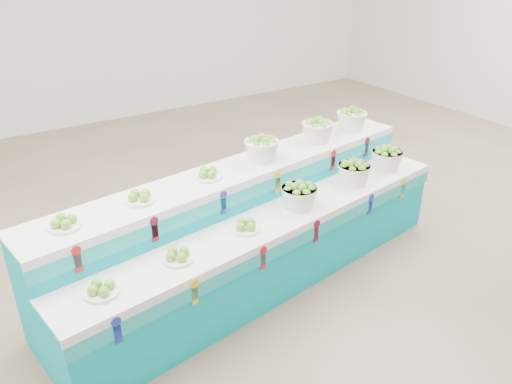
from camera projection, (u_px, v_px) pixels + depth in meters
ground at (314, 231)px, 5.58m from camera, size 10.00×10.00×0.00m
display_stand at (256, 227)px, 4.66m from camera, size 4.14×1.61×1.02m
plate_lower_left at (101, 288)px, 3.42m from camera, size 0.27×0.27×0.10m
plate_lower_mid at (178, 255)px, 3.78m from camera, size 0.27×0.27×0.10m
plate_lower_right at (246, 225)px, 4.18m from camera, size 0.27×0.27×0.10m
basket_lower_left at (299, 195)px, 4.51m from camera, size 0.37×0.37×0.24m
basket_lower_mid at (354, 172)px, 4.97m from camera, size 0.37×0.37×0.24m
basket_lower_right at (387, 158)px, 5.28m from camera, size 0.37×0.37×0.24m
plate_upper_left at (64, 222)px, 3.62m from camera, size 0.27×0.27×0.10m
plate_upper_mid at (140, 196)px, 3.99m from camera, size 0.27×0.27×0.10m
plate_upper_right at (208, 173)px, 4.38m from camera, size 0.27×0.27×0.10m
basket_upper_left at (262, 148)px, 4.72m from camera, size 0.37×0.37×0.24m
basket_upper_mid at (318, 130)px, 5.17m from camera, size 0.37×0.37×0.24m
basket_upper_right at (352, 119)px, 5.49m from camera, size 0.37×0.37×0.24m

